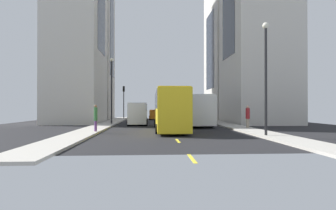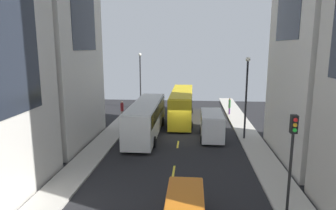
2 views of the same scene
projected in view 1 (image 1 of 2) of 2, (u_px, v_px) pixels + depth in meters
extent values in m
plane|color=black|center=(165.00, 125.00, 32.33)|extent=(40.03, 40.03, 0.00)
cube|color=#B2ADA3|center=(225.00, 124.00, 32.74)|extent=(2.24, 44.00, 0.15)
cube|color=#B2ADA3|center=(105.00, 125.00, 31.92)|extent=(2.24, 44.00, 0.15)
cube|color=yellow|center=(160.00, 118.00, 53.29)|extent=(0.16, 2.00, 0.01)
cube|color=yellow|center=(161.00, 119.00, 47.30)|extent=(0.16, 2.00, 0.01)
cube|color=yellow|center=(162.00, 121.00, 41.31)|extent=(0.16, 2.00, 0.01)
cube|color=yellow|center=(164.00, 124.00, 35.33)|extent=(0.16, 2.00, 0.01)
cube|color=yellow|center=(167.00, 127.00, 29.34)|extent=(0.16, 2.00, 0.01)
cube|color=yellow|center=(171.00, 132.00, 23.35)|extent=(0.16, 2.00, 0.01)
cube|color=yellow|center=(178.00, 141.00, 17.36)|extent=(0.16, 2.00, 0.01)
cube|color=yellow|center=(192.00, 159.00, 11.37)|extent=(0.16, 2.00, 0.01)
cube|color=beige|center=(234.00, 52.00, 47.45)|extent=(8.32, 10.75, 22.91)
cube|color=#1E232D|center=(234.00, 52.00, 47.45)|extent=(8.40, 5.91, 12.60)
cube|color=#B7B2A8|center=(82.00, 23.00, 46.88)|extent=(9.78, 7.68, 32.22)
cube|color=#1E232D|center=(82.00, 23.00, 46.88)|extent=(9.88, 4.22, 17.72)
cube|color=silver|center=(194.00, 110.00, 32.74)|extent=(2.55, 11.97, 3.00)
cube|color=black|center=(194.00, 102.00, 32.75)|extent=(2.60, 11.01, 1.20)
cube|color=beige|center=(194.00, 97.00, 32.75)|extent=(2.45, 11.49, 0.08)
cylinder|color=black|center=(211.00, 122.00, 29.10)|extent=(0.46, 1.00, 1.00)
cylinder|color=black|center=(188.00, 123.00, 28.96)|extent=(0.46, 1.00, 1.00)
cylinder|color=black|center=(199.00, 119.00, 36.51)|extent=(0.46, 1.00, 1.00)
cylinder|color=black|center=(181.00, 119.00, 36.37)|extent=(0.46, 1.00, 1.00)
cube|color=yellow|center=(169.00, 110.00, 25.81)|extent=(2.45, 12.48, 3.30)
cube|color=black|center=(169.00, 100.00, 25.82)|extent=(2.50, 11.48, 1.48)
cube|color=gold|center=(169.00, 91.00, 25.83)|extent=(2.35, 11.98, 0.08)
cylinder|color=black|center=(187.00, 129.00, 22.01)|extent=(0.44, 0.76, 0.76)
cylinder|color=black|center=(158.00, 129.00, 21.87)|extent=(0.44, 0.76, 0.76)
cylinder|color=black|center=(178.00, 123.00, 29.73)|extent=(0.44, 0.76, 0.76)
cylinder|color=black|center=(156.00, 123.00, 29.60)|extent=(0.44, 0.76, 0.76)
cube|color=white|center=(138.00, 113.00, 32.97)|extent=(2.05, 5.22, 2.30)
cube|color=black|center=(138.00, 107.00, 32.98)|extent=(2.09, 4.80, 0.69)
cube|color=silver|center=(138.00, 103.00, 32.98)|extent=(1.97, 5.01, 0.08)
cylinder|color=black|center=(146.00, 123.00, 31.41)|extent=(0.37, 0.72, 0.72)
cylinder|color=black|center=(129.00, 123.00, 31.29)|extent=(0.37, 0.72, 0.72)
cylinder|color=black|center=(146.00, 121.00, 34.64)|extent=(0.37, 0.72, 0.72)
cylinder|color=black|center=(131.00, 121.00, 34.52)|extent=(0.37, 0.72, 0.72)
cube|color=orange|center=(155.00, 114.00, 47.95)|extent=(1.86, 4.64, 1.38)
cube|color=black|center=(155.00, 112.00, 47.95)|extent=(1.90, 4.27, 0.58)
cube|color=#BE6115|center=(155.00, 110.00, 47.95)|extent=(1.78, 4.45, 0.08)
cylinder|color=black|center=(160.00, 118.00, 46.56)|extent=(0.33, 0.62, 0.62)
cylinder|color=black|center=(150.00, 118.00, 46.46)|extent=(0.33, 0.62, 0.62)
cylinder|color=black|center=(160.00, 117.00, 49.43)|extent=(0.33, 0.62, 0.62)
cylinder|color=black|center=(150.00, 117.00, 49.33)|extent=(0.33, 0.62, 0.62)
cylinder|color=gray|center=(248.00, 123.00, 26.38)|extent=(0.29, 0.29, 0.84)
cylinder|color=maroon|center=(248.00, 113.00, 26.39)|extent=(0.38, 0.38, 1.00)
sphere|color=beige|center=(248.00, 107.00, 26.39)|extent=(0.24, 0.24, 0.24)
cylinder|color=#593372|center=(96.00, 126.00, 22.52)|extent=(0.21, 0.21, 0.85)
cylinder|color=#336B38|center=(96.00, 114.00, 22.53)|extent=(0.28, 0.28, 1.07)
sphere|color=#8C6647|center=(96.00, 106.00, 22.53)|extent=(0.21, 0.21, 0.21)
cylinder|color=black|center=(124.00, 105.00, 46.60)|extent=(0.14, 0.14, 4.50)
cube|color=black|center=(124.00, 89.00, 46.62)|extent=(0.32, 0.32, 0.90)
sphere|color=red|center=(124.00, 87.00, 46.80)|extent=(0.20, 0.20, 0.20)
sphere|color=orange|center=(124.00, 89.00, 46.80)|extent=(0.20, 0.20, 0.20)
sphere|color=green|center=(124.00, 91.00, 46.79)|extent=(0.20, 0.20, 0.20)
cylinder|color=black|center=(266.00, 82.00, 19.47)|extent=(0.18, 0.18, 7.40)
sphere|color=silver|center=(266.00, 26.00, 19.50)|extent=(0.44, 0.44, 0.44)
cylinder|color=black|center=(112.00, 92.00, 32.96)|extent=(0.18, 0.18, 7.34)
sphere|color=silver|center=(112.00, 60.00, 32.99)|extent=(0.44, 0.44, 0.44)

